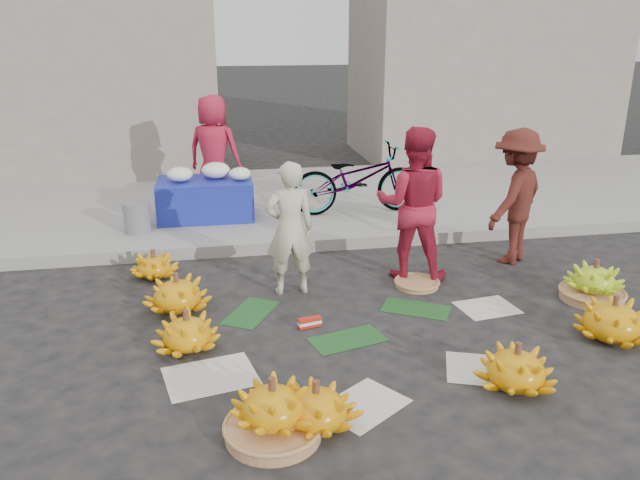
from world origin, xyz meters
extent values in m
plane|color=black|center=(0.00, 0.00, 0.00)|extent=(80.00, 80.00, 0.00)
cube|color=gray|center=(0.00, 2.20, 0.07)|extent=(40.00, 0.25, 0.15)
cube|color=gray|center=(0.00, 4.30, 0.06)|extent=(40.00, 4.00, 0.12)
cube|color=gray|center=(-4.00, 7.20, 2.00)|extent=(6.00, 3.00, 4.00)
cube|color=gray|center=(4.50, 7.70, 2.50)|extent=(5.00, 3.00, 5.00)
cylinder|color=#532E21|center=(-1.48, -0.10, 0.30)|extent=(0.05, 0.05, 0.12)
cylinder|color=#532E21|center=(-0.59, -1.40, 0.31)|extent=(0.05, 0.05, 0.12)
cylinder|color=#A26E44|center=(-0.89, -1.44, 0.04)|extent=(0.65, 0.65, 0.09)
cylinder|color=#532E21|center=(-0.89, -1.44, 0.39)|extent=(0.05, 0.05, 0.12)
cylinder|color=#532E21|center=(0.99, -1.17, 0.32)|extent=(0.05, 0.05, 0.12)
cylinder|color=#532E21|center=(2.20, -0.59, 0.36)|extent=(0.05, 0.05, 0.12)
cylinder|color=#A26E44|center=(2.52, 0.20, 0.04)|extent=(0.62, 0.62, 0.09)
cylinder|color=#532E21|center=(2.52, 0.20, 0.38)|extent=(0.05, 0.05, 0.12)
cylinder|color=#532E21|center=(-1.59, 0.69, 0.33)|extent=(0.05, 0.05, 0.12)
cylinder|color=#532E21|center=(-1.87, 1.60, 0.26)|extent=(0.05, 0.05, 0.12)
cylinder|color=#A26E44|center=(0.89, 0.84, 0.03)|extent=(0.56, 0.56, 0.05)
cube|color=red|center=(-0.39, 0.10, 0.05)|extent=(0.23, 0.12, 0.09)
imported|color=beige|center=(-0.45, 0.94, 0.69)|extent=(0.52, 0.36, 1.38)
imported|color=#B71C33|center=(0.90, 1.13, 0.83)|extent=(0.97, 0.86, 1.65)
imported|color=maroon|center=(2.21, 1.38, 0.78)|extent=(1.15, 1.09, 1.56)
cube|color=navy|center=(-1.29, 3.40, 0.39)|extent=(1.28, 0.81, 0.53)
ellipsoid|color=white|center=(-1.61, 3.35, 0.75)|extent=(0.34, 0.34, 0.19)
ellipsoid|color=white|center=(-1.13, 3.45, 0.76)|extent=(0.38, 0.38, 0.21)
ellipsoid|color=white|center=(-0.81, 3.29, 0.73)|extent=(0.30, 0.30, 0.16)
cylinder|color=slate|center=(-2.16, 2.90, 0.31)|extent=(0.34, 0.34, 0.39)
imported|color=#B71C33|center=(-1.13, 4.02, 0.92)|extent=(0.92, 0.78, 1.60)
imported|color=gray|center=(0.81, 3.27, 0.61)|extent=(0.70, 1.87, 0.97)
camera|label=1|loc=(-1.22, -5.00, 2.63)|focal=35.00mm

